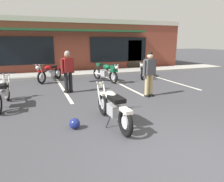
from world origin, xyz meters
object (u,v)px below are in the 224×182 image
(motorcycle_silver_naked, at_px, (106,71))
(person_in_black_shirt, at_px, (149,71))
(motorcycle_foreground_classic, at_px, (112,106))
(person_in_shorts_foreground, at_px, (68,69))
(helmet_on_pavement, at_px, (75,124))
(motorcycle_blue_standard, at_px, (145,70))
(motorcycle_black_cruiser, at_px, (3,92))
(motorcycle_red_sportbike, at_px, (50,72))

(motorcycle_silver_naked, height_order, person_in_black_shirt, person_in_black_shirt)
(motorcycle_foreground_classic, height_order, motorcycle_silver_naked, same)
(person_in_shorts_foreground, bearing_deg, helmet_on_pavement, -97.04)
(motorcycle_blue_standard, relative_size, helmet_on_pavement, 6.76)
(motorcycle_black_cruiser, bearing_deg, motorcycle_foreground_classic, -43.22)
(motorcycle_red_sportbike, xyz_separation_m, helmet_on_pavement, (0.06, -6.39, -0.33))
(motorcycle_red_sportbike, height_order, person_in_black_shirt, person_in_black_shirt)
(motorcycle_blue_standard, relative_size, person_in_shorts_foreground, 1.05)
(motorcycle_red_sportbike, relative_size, person_in_shorts_foreground, 1.05)
(motorcycle_foreground_classic, bearing_deg, person_in_black_shirt, 42.04)
(person_in_shorts_foreground, bearing_deg, motorcycle_black_cruiser, -154.62)
(motorcycle_red_sportbike, height_order, helmet_on_pavement, motorcycle_red_sportbike)
(motorcycle_red_sportbike, distance_m, motorcycle_black_cruiser, 4.23)
(motorcycle_foreground_classic, xyz_separation_m, person_in_black_shirt, (2.24, 2.02, 0.49))
(motorcycle_black_cruiser, xyz_separation_m, motorcycle_silver_naked, (4.42, 2.73, 0.07))
(motorcycle_foreground_classic, height_order, motorcycle_blue_standard, same)
(motorcycle_red_sportbike, height_order, motorcycle_silver_naked, same)
(motorcycle_black_cruiser, relative_size, person_in_shorts_foreground, 1.26)
(motorcycle_red_sportbike, bearing_deg, motorcycle_silver_naked, -22.73)
(motorcycle_foreground_classic, xyz_separation_m, motorcycle_silver_naked, (1.68, 5.31, 0.07))
(helmet_on_pavement, bearing_deg, motorcycle_black_cruiser, 125.26)
(helmet_on_pavement, bearing_deg, person_in_shorts_foreground, 82.96)
(motorcycle_blue_standard, xyz_separation_m, person_in_shorts_foreground, (-4.61, -1.98, 0.49))
(person_in_black_shirt, bearing_deg, helmet_on_pavement, -148.25)
(motorcycle_foreground_classic, distance_m, person_in_black_shirt, 3.05)
(motorcycle_silver_naked, height_order, motorcycle_blue_standard, same)
(motorcycle_black_cruiser, bearing_deg, helmet_on_pavement, -54.74)
(motorcycle_black_cruiser, distance_m, motorcycle_blue_standard, 7.49)
(motorcycle_silver_naked, xyz_separation_m, motorcycle_blue_standard, (2.43, 0.32, -0.07))
(motorcycle_red_sportbike, bearing_deg, person_in_black_shirt, -53.64)
(motorcycle_red_sportbike, relative_size, helmet_on_pavement, 6.79)
(helmet_on_pavement, bearing_deg, motorcycle_blue_standard, 47.82)
(motorcycle_black_cruiser, height_order, person_in_shorts_foreground, person_in_shorts_foreground)
(motorcycle_black_cruiser, distance_m, motorcycle_silver_naked, 5.20)
(motorcycle_black_cruiser, height_order, motorcycle_silver_naked, same)
(motorcycle_red_sportbike, relative_size, motorcycle_black_cruiser, 0.84)
(motorcycle_foreground_classic, relative_size, motorcycle_silver_naked, 1.03)
(motorcycle_foreground_classic, height_order, person_in_black_shirt, person_in_black_shirt)
(motorcycle_red_sportbike, relative_size, motorcycle_silver_naked, 0.86)
(motorcycle_blue_standard, xyz_separation_m, helmet_on_pavement, (-5.06, -5.58, -0.33))
(motorcycle_silver_naked, height_order, helmet_on_pavement, motorcycle_silver_naked)
(person_in_black_shirt, xyz_separation_m, person_in_shorts_foreground, (-2.75, 1.62, 0.00))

